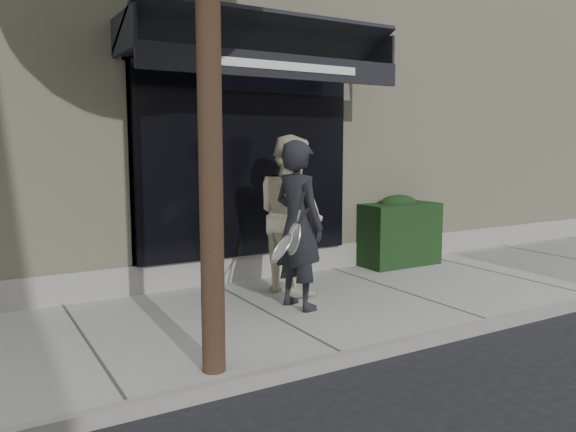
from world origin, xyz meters
TOP-DOWN VIEW (x-y plane):
  - ground at (0.00, 0.00)m, footprint 80.00×80.00m
  - sidewalk at (0.00, 0.00)m, footprint 20.00×3.00m
  - curb at (0.00, -1.55)m, footprint 20.00×0.10m
  - building_facade at (-0.01, 4.96)m, footprint 14.30×8.04m
  - hedge at (1.10, 1.25)m, footprint 1.30×0.70m
  - pedestrian_front at (-1.58, -0.04)m, footprint 0.89×0.97m
  - pedestrian_back at (-1.28, 0.65)m, footprint 0.84×1.05m

SIDE VIEW (x-z plane):
  - ground at x=0.00m, z-range 0.00..0.00m
  - sidewalk at x=0.00m, z-range 0.00..0.12m
  - curb at x=0.00m, z-range 0.00..0.14m
  - hedge at x=1.10m, z-range 0.09..1.23m
  - pedestrian_front at x=-1.58m, z-range 0.12..2.11m
  - pedestrian_back at x=-1.28m, z-range 0.12..2.18m
  - building_facade at x=-0.01m, z-range -0.08..5.56m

